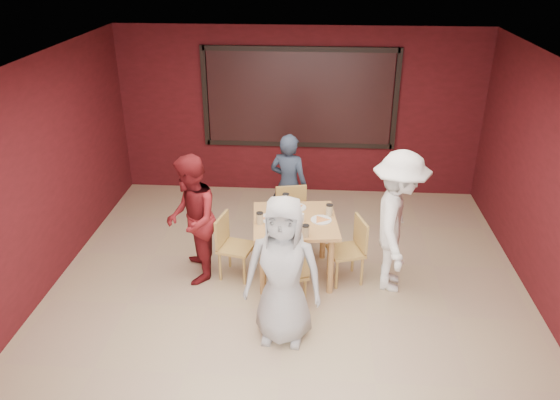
# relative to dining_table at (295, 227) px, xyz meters

# --- Properties ---
(floor) EXTENTS (7.00, 7.00, 0.00)m
(floor) POSITION_rel_dining_table_xyz_m (-0.06, -0.77, -0.71)
(floor) COLOR tan
(floor) RESTS_ON ground
(window_blinds) EXTENTS (3.00, 0.02, 1.50)m
(window_blinds) POSITION_rel_dining_table_xyz_m (-0.06, 2.68, 0.94)
(window_blinds) COLOR black
(dining_table) EXTENTS (1.15, 1.15, 0.97)m
(dining_table) POSITION_rel_dining_table_xyz_m (0.00, 0.00, 0.00)
(dining_table) COLOR tan
(dining_table) RESTS_ON floor
(chair_front) EXTENTS (0.54, 0.54, 0.87)m
(chair_front) POSITION_rel_dining_table_xyz_m (-0.03, -0.68, -0.22)
(chair_front) COLOR #B78F47
(chair_front) RESTS_ON floor
(chair_back) EXTENTS (0.52, 0.52, 0.90)m
(chair_back) POSITION_rel_dining_table_xyz_m (-0.07, 0.72, -0.21)
(chair_back) COLOR #B78F47
(chair_back) RESTS_ON floor
(chair_left) EXTENTS (0.49, 0.49, 0.85)m
(chair_left) POSITION_rel_dining_table_xyz_m (-0.82, -0.05, -0.24)
(chair_left) COLOR #B78F47
(chair_left) RESTS_ON floor
(chair_right) EXTENTS (0.52, 0.52, 0.86)m
(chair_right) POSITION_rel_dining_table_xyz_m (0.72, -0.05, -0.23)
(chair_right) COLOR #B78F47
(chair_right) RESTS_ON floor
(diner_front) EXTENTS (0.88, 0.62, 1.70)m
(diner_front) POSITION_rel_dining_table_xyz_m (-0.07, -1.24, 0.14)
(diner_front) COLOR #ACACAC
(diner_front) RESTS_ON floor
(diner_back) EXTENTS (0.66, 0.54, 1.55)m
(diner_back) POSITION_rel_dining_table_xyz_m (-0.14, 1.14, 0.06)
(diner_back) COLOR #29364A
(diner_back) RESTS_ON floor
(diner_left) EXTENTS (0.79, 0.93, 1.67)m
(diner_left) POSITION_rel_dining_table_xyz_m (-1.29, -0.13, 0.12)
(diner_left) COLOR maroon
(diner_left) RESTS_ON floor
(diner_right) EXTENTS (0.82, 1.24, 1.81)m
(diner_right) POSITION_rel_dining_table_xyz_m (1.25, -0.15, 0.19)
(diner_right) COLOR white
(diner_right) RESTS_ON floor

